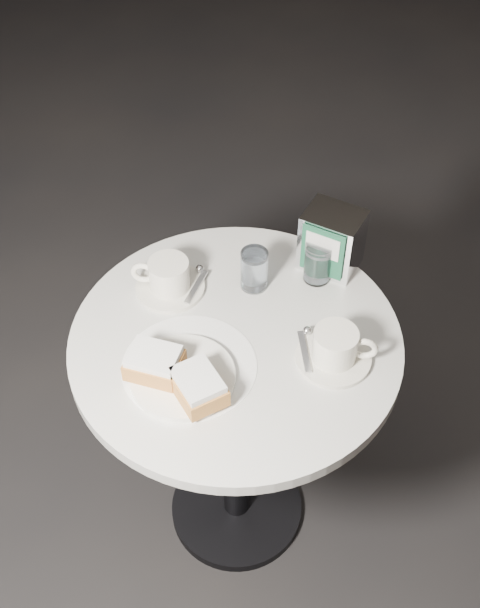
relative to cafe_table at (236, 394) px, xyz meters
name	(u,v)px	position (x,y,z in m)	size (l,w,h in m)	color
ground	(237,510)	(0.00, 0.00, -0.55)	(7.00, 7.00, 0.00)	black
cafe_table	(236,394)	(0.00, 0.00, 0.00)	(0.70, 0.70, 0.74)	black
sugar_spill	(189,366)	(-0.05, -0.11, 0.20)	(0.28, 0.28, 0.00)	white
beignet_plate	(179,375)	(-0.04, -0.16, 0.23)	(0.24, 0.24, 0.07)	white
coffee_cup_left	(169,278)	(-0.20, 0.06, 0.23)	(0.20, 0.20, 0.08)	silver
coffee_cup_right	(335,348)	(0.20, 0.04, 0.23)	(0.20, 0.20, 0.08)	silver
water_glass_left	(254,270)	(-0.04, 0.16, 0.25)	(0.08, 0.08, 0.10)	white
water_glass_right	(318,262)	(0.08, 0.24, 0.25)	(0.06, 0.06, 0.10)	white
napkin_dispenser	(332,240)	(0.09, 0.30, 0.27)	(0.13, 0.11, 0.15)	silver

